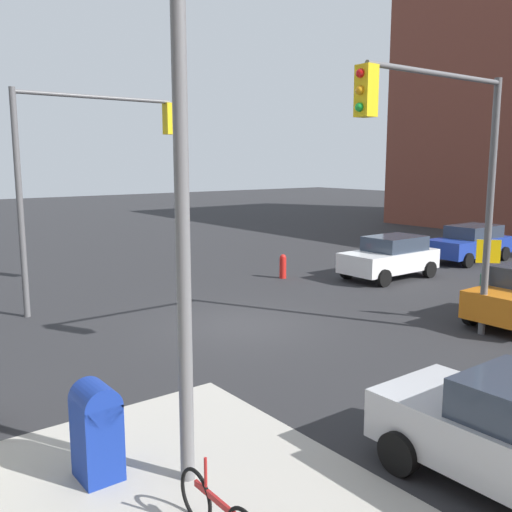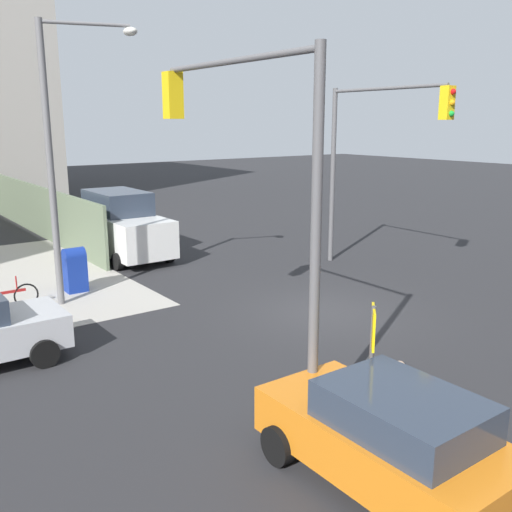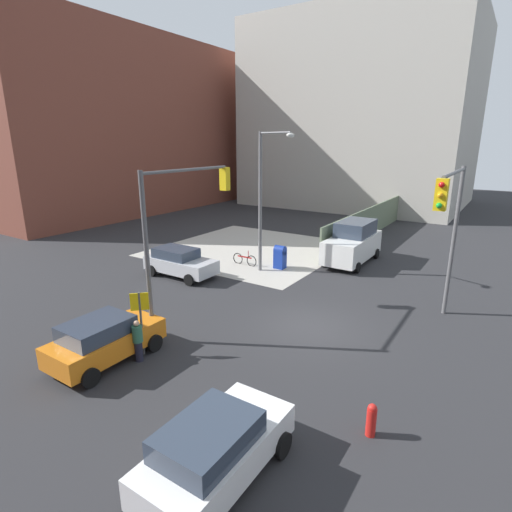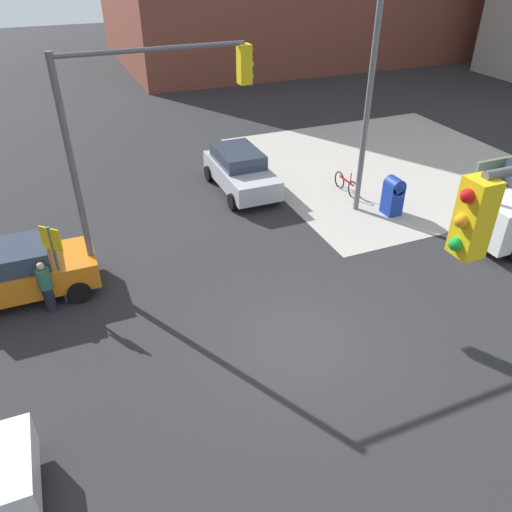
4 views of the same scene
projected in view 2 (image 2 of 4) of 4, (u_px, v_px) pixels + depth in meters
The scene contains 11 objects.
ground_plane at pixel (324, 312), 16.24m from camera, with size 120.00×120.00×0.00m, color #28282B.
construction_fence at pixel (30, 207), 28.08m from camera, with size 19.56×0.12×2.40m, color #607056.
traffic_signal_nw_corner at pixel (247, 159), 10.58m from camera, with size 5.11×0.36×6.50m.
traffic_signal_se_corner at pixel (374, 142), 19.76m from camera, with size 5.21×0.36×6.50m.
street_lamp_corner at pixel (62, 143), 16.02m from camera, with size 1.14×2.56×8.00m.
warning_sign_two_way at pixel (372, 351), 9.31m from camera, with size 0.48×0.48×2.40m.
mailbox_blue at pixel (75, 268), 18.06m from camera, with size 0.56×0.64×1.43m.
hatchback_orange at pixel (388, 436), 8.25m from camera, with size 3.94×2.02×1.62m.
van_white_delivery at pixel (122, 225), 22.67m from camera, with size 5.40×2.32×2.62m.
pedestrian_crossing at pixel (397, 404), 9.32m from camera, with size 0.36×0.36×1.54m.
bicycle_leaning_on_fence at pixel (8, 298), 16.42m from camera, with size 0.05×1.75×0.97m.
Camera 2 is at (-11.30, 10.71, 5.28)m, focal length 40.00 mm.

